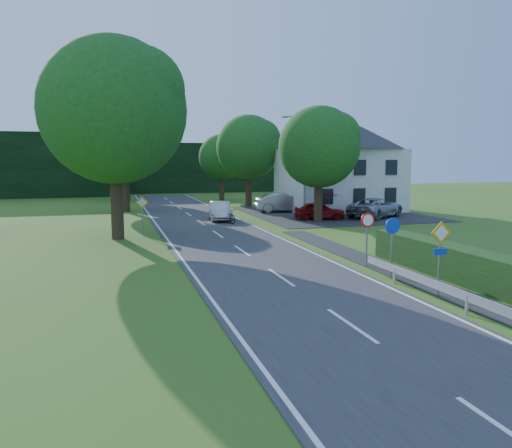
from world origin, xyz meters
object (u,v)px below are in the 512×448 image
object	(u,v)px
moving_car	(220,211)
parasol	(329,204)
streetlight	(303,162)
parked_car_red	(319,211)
motorcycle	(227,216)
parked_car_silver_b	(376,208)
parked_car_silver_a	(284,202)

from	to	relation	value
moving_car	parasol	bearing A→B (deg)	6.91
streetlight	parked_car_red	xyz separation A→B (m)	(1.17, -0.59, -3.75)
streetlight	motorcycle	size ratio (longest dim) A/B	3.97
parked_car_red	streetlight	bearing A→B (deg)	78.72
moving_car	motorcycle	world-z (taller)	moving_car
parked_car_silver_b	streetlight	bearing A→B (deg)	52.10
streetlight	moving_car	world-z (taller)	streetlight
motorcycle	parasol	xyz separation A→B (m)	(9.05, 2.06, 0.46)
moving_car	parked_car_red	distance (m)	7.73
streetlight	parked_car_silver_a	bearing A→B (deg)	85.77
parked_car_silver_b	parasol	bearing A→B (deg)	30.27
motorcycle	moving_car	bearing A→B (deg)	72.20
moving_car	parked_car_silver_a	bearing A→B (deg)	39.82
motorcycle	parked_car_silver_a	distance (m)	9.28
parked_car_silver_a	streetlight	bearing A→B (deg)	-173.88
streetlight	moving_car	xyz separation A→B (m)	(-6.37, 1.13, -3.71)
parked_car_red	parked_car_silver_a	size ratio (longest dim) A/B	0.78
streetlight	motorcycle	distance (m)	7.43
parked_car_silver_b	parked_car_red	bearing A→B (deg)	57.71
motorcycle	parked_car_red	xyz separation A→B (m)	(7.43, 0.34, 0.15)
motorcycle	parked_car_red	bearing A→B (deg)	-18.07
motorcycle	parked_car_silver_a	world-z (taller)	parked_car_silver_a
motorcycle	parked_car_red	world-z (taller)	parked_car_red
parked_car_silver_a	motorcycle	bearing A→B (deg)	144.34
streetlight	parked_car_silver_b	xyz separation A→B (m)	(6.08, -0.58, -3.64)
motorcycle	parked_car_silver_b	size ratio (longest dim) A/B	0.36
moving_car	parasol	xyz separation A→B (m)	(9.15, -0.01, 0.27)
parked_car_silver_a	parasol	bearing A→B (deg)	-141.18
streetlight	parasol	bearing A→B (deg)	21.96
parked_car_silver_a	parked_car_silver_b	size ratio (longest dim) A/B	0.91
parked_car_silver_b	parked_car_silver_a	bearing A→B (deg)	10.54
moving_car	parked_car_red	world-z (taller)	moving_car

